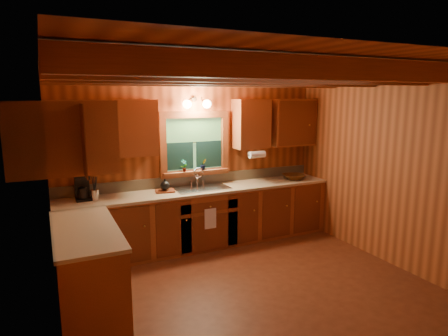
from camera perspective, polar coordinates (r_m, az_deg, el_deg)
The scene contains 20 objects.
room at distance 4.37m, azimuth 4.48°, elevation -2.38°, with size 4.20×4.20×4.20m.
ceiling_beams at distance 4.27m, azimuth 4.72°, elevation 13.39°, with size 4.20×2.54×0.18m.
base_cabinets at distance 5.55m, azimuth -6.83°, elevation -8.94°, with size 4.20×2.22×0.86m.
countertop at distance 5.43m, azimuth -6.82°, elevation -4.42°, with size 4.20×2.24×0.04m.
backsplash at distance 6.11m, azimuth -4.35°, elevation -1.73°, with size 4.20×0.02×0.16m, color tan.
dishwasher_panel at distance 4.79m, azimuth -15.85°, elevation -12.52°, with size 0.02×0.60×0.80m, color white.
upper_cabinets at distance 5.37m, azimuth -8.36°, elevation 5.78°, with size 4.19×1.77×0.78m.
window at distance 6.00m, azimuth -4.36°, elevation 3.37°, with size 1.12×0.08×1.00m.
window_sill at distance 6.02m, azimuth -4.14°, elevation -0.54°, with size 1.06×0.14×0.04m, color brown.
wall_sconce at distance 5.84m, azimuth -4.01°, elevation 9.43°, with size 0.45×0.21×0.17m.
paper_towel_roll at distance 6.11m, azimuth 4.89°, elevation 1.99°, with size 0.11×0.11×0.27m, color white.
dish_towel at distance 5.67m, azimuth -2.02°, elevation -7.48°, with size 0.18×0.01×0.30m, color white.
sink at distance 5.88m, azimuth -3.34°, elevation -3.44°, with size 0.82×0.48×0.43m.
coffee_maker at distance 5.54m, azimuth -20.19°, elevation -2.72°, with size 0.19×0.24×0.34m.
utensil_crock at distance 5.48m, azimuth -18.53°, elevation -3.69°, with size 0.11×0.11×0.32m.
cutting_board at distance 5.71m, azimuth -8.68°, elevation -3.39°, with size 0.27×0.19×0.02m, color #632C15.
teakettle at distance 5.69m, azimuth -8.70°, elevation -2.59°, with size 0.14×0.14×0.17m.
wicker_basket at distance 6.57m, azimuth 10.25°, elevation -1.31°, with size 0.36×0.36×0.09m, color #48230C.
potted_plant_left at distance 5.92m, azimuth -5.91°, elevation 0.36°, with size 0.10×0.07×0.19m, color #632C15.
potted_plant_right at distance 6.03m, azimuth -3.06°, elevation 0.54°, with size 0.10×0.08×0.18m, color #632C15.
Camera 1 is at (-2.12, -3.70, 2.28)m, focal length 30.98 mm.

